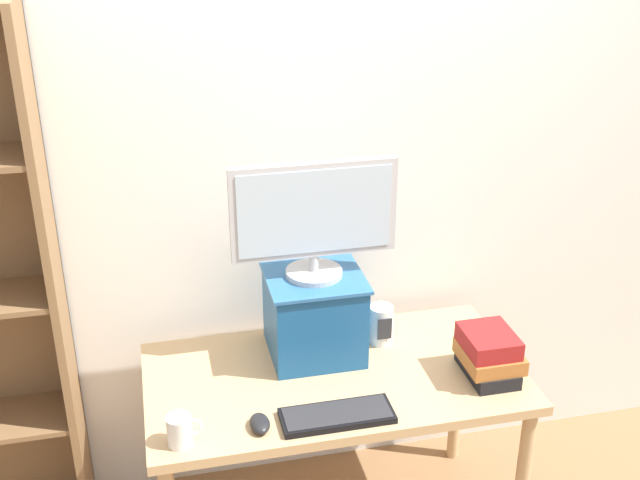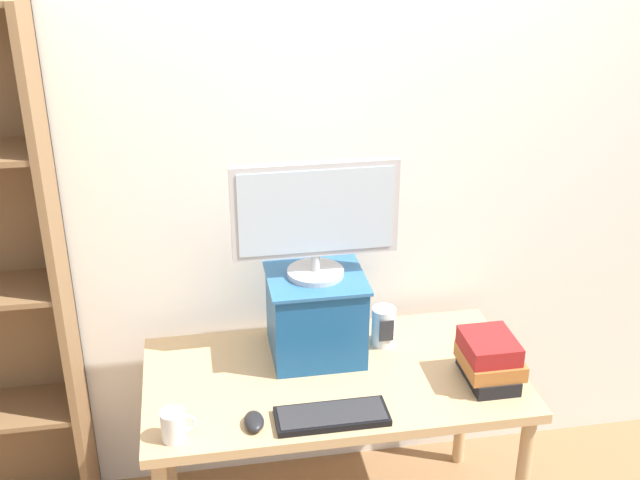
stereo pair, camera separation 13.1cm
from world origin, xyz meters
TOP-DOWN VIEW (x-y plane):
  - back_wall at (0.00, 0.46)m, footprint 7.00×0.08m
  - desk at (0.00, 0.00)m, footprint 1.32×0.70m
  - riser_box at (-0.04, 0.16)m, footprint 0.34×0.33m
  - computer_monitor at (-0.04, 0.15)m, footprint 0.58×0.20m
  - keyboard at (-0.05, -0.25)m, footprint 0.37×0.14m
  - computer_mouse at (-0.30, -0.24)m, footprint 0.06×0.10m
  - book_stack at (0.52, -0.13)m, footprint 0.19×0.24m
  - coffee_mug at (-0.55, -0.26)m, footprint 0.11×0.08m
  - desk_speaker at (0.22, 0.16)m, footprint 0.09×0.09m

SIDE VIEW (x-z plane):
  - desk at x=0.00m, z-range 0.28..1.00m
  - keyboard at x=-0.05m, z-range 0.72..0.74m
  - computer_mouse at x=-0.30m, z-range 0.72..0.75m
  - coffee_mug at x=-0.55m, z-range 0.72..0.82m
  - desk_speaker at x=0.22m, z-range 0.72..0.87m
  - book_stack at x=0.52m, z-range 0.72..0.89m
  - riser_box at x=-0.04m, z-range 0.72..1.04m
  - computer_monitor at x=-0.04m, z-range 1.05..1.47m
  - back_wall at x=0.00m, z-range 0.00..2.60m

